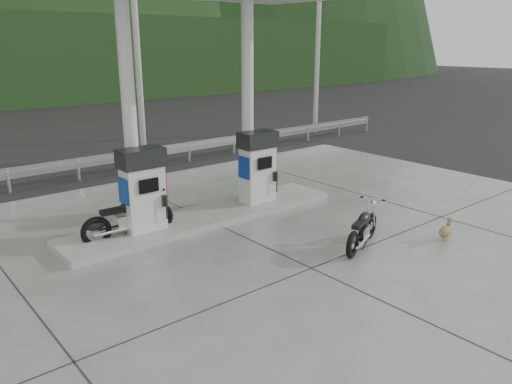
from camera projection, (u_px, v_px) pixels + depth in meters
ground at (276, 253)px, 10.11m from camera, size 160.00×160.00×0.00m
forecourt_apron at (276, 252)px, 10.11m from camera, size 18.00×14.00×0.02m
pump_island at (206, 217)px, 11.93m from camera, size 7.00×1.40×0.15m
gas_pump_left at (143, 190)px, 10.67m from camera, size 0.95×0.55×1.80m
gas_pump_right at (258, 167)px, 12.63m from camera, size 0.95×0.55×1.80m
canopy_column_left at (129, 113)px, 10.51m from camera, size 0.30×0.30×5.00m
canopy_column_right at (248, 102)px, 12.46m from camera, size 0.30×0.30×5.00m
guardrail at (108, 154)px, 15.81m from camera, size 26.00×0.16×1.42m
road at (70, 157)px, 18.59m from camera, size 60.00×7.00×0.01m
utility_pole_b at (137, 45)px, 17.19m from camera, size 0.22×0.22×8.00m
utility_pole_c at (318, 45)px, 22.69m from camera, size 0.22×0.22×8.00m
motorcycle_left at (362, 229)px, 10.25m from camera, size 1.74×1.09×0.79m
motorcycle_right at (129, 218)px, 10.68m from camera, size 1.98×0.71×0.93m
duck at (445, 232)px, 10.64m from camera, size 0.57×0.25×0.39m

